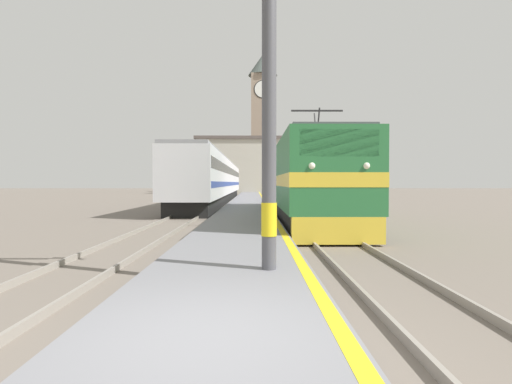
{
  "coord_description": "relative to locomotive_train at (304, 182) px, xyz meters",
  "views": [
    {
      "loc": [
        0.45,
        -4.06,
        1.9
      ],
      "look_at": [
        0.6,
        20.92,
        1.32
      ],
      "focal_mm": 28.0,
      "sensor_mm": 36.0,
      "label": 1
    }
  ],
  "objects": [
    {
      "name": "platform",
      "position": [
        -2.94,
        9.21,
        -1.77
      ],
      "size": [
        3.04,
        140.0,
        0.35
      ],
      "color": "slate",
      "rests_on": "ground"
    },
    {
      "name": "station_building",
      "position": [
        -2.96,
        51.57,
        2.94
      ],
      "size": [
        18.96,
        10.48,
        9.71
      ],
      "color": "#B7B2A3",
      "rests_on": "ground"
    },
    {
      "name": "rail_track_near",
      "position": [
        0.0,
        9.21,
        -1.91
      ],
      "size": [
        2.84,
        140.0,
        0.16
      ],
      "color": "#70665B",
      "rests_on": "ground"
    },
    {
      "name": "locomotive_train",
      "position": [
        0.0,
        0.0,
        0.0
      ],
      "size": [
        2.92,
        16.72,
        4.76
      ],
      "color": "black",
      "rests_on": "ground"
    },
    {
      "name": "rail_track_far",
      "position": [
        -6.12,
        9.21,
        -1.91
      ],
      "size": [
        2.83,
        140.0,
        0.16
      ],
      "color": "#70665B",
      "rests_on": "ground"
    },
    {
      "name": "clock_tower",
      "position": [
        -0.71,
        58.56,
        12.42
      ],
      "size": [
        5.65,
        5.65,
        26.9
      ],
      "color": "gray",
      "rests_on": "ground"
    },
    {
      "name": "catenary_mast",
      "position": [
        -2.13,
        -12.7,
        2.3
      ],
      "size": [
        2.52,
        0.28,
        7.85
      ],
      "color": "#4C4C51",
      "rests_on": "platform"
    },
    {
      "name": "passenger_train",
      "position": [
        -6.12,
        19.62,
        0.25
      ],
      "size": [
        2.92,
        38.8,
        4.08
      ],
      "color": "black",
      "rests_on": "ground"
    },
    {
      "name": "ground_plane",
      "position": [
        -2.95,
        14.21,
        -1.94
      ],
      "size": [
        200.0,
        200.0,
        0.0
      ],
      "primitive_type": "plane",
      "color": "#70665B"
    }
  ]
}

